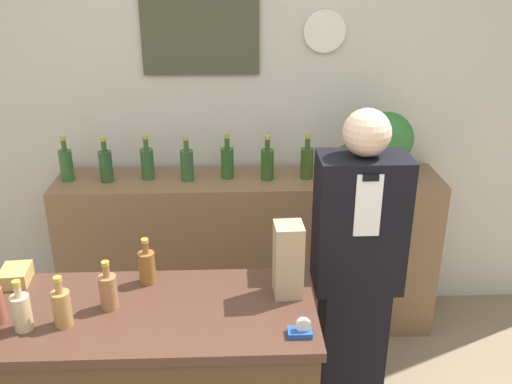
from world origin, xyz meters
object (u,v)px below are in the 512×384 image
object	(u,v)px
tape_dispenser	(301,330)
potted_plant	(386,143)
paper_bag	(288,260)
shopkeeper	(356,274)

from	to	relation	value
tape_dispenser	potted_plant	bearing A→B (deg)	64.80
potted_plant	paper_bag	distance (m)	1.26
tape_dispenser	shopkeeper	bearing A→B (deg)	60.74
potted_plant	paper_bag	bearing A→B (deg)	-121.69
potted_plant	shopkeeper	bearing A→B (deg)	-111.76
tape_dispenser	paper_bag	bearing A→B (deg)	94.91
shopkeeper	paper_bag	world-z (taller)	shopkeeper
paper_bag	tape_dispenser	distance (m)	0.31
shopkeeper	tape_dispenser	bearing A→B (deg)	-119.26
shopkeeper	paper_bag	xyz separation A→B (m)	(-0.36, -0.31, 0.27)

